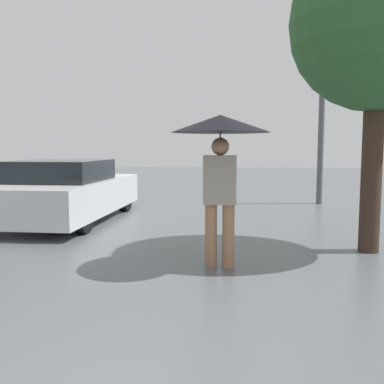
{
  "coord_description": "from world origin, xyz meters",
  "views": [
    {
      "loc": [
        0.18,
        -0.63,
        1.44
      ],
      "look_at": [
        -0.43,
        4.41,
        0.91
      ],
      "focal_mm": 40.0,
      "sensor_mm": 36.0,
      "label": 1
    }
  ],
  "objects": [
    {
      "name": "pedestrian",
      "position": [
        -0.1,
        4.41,
        1.5
      ],
      "size": [
        1.16,
        1.16,
        1.82
      ],
      "color": "#9E7051",
      "rests_on": "ground_plane"
    },
    {
      "name": "tree",
      "position": [
        1.91,
        5.44,
        3.04
      ],
      "size": [
        2.31,
        2.31,
        4.23
      ],
      "color": "#38281E",
      "rests_on": "ground_plane"
    },
    {
      "name": "parked_car_farthest",
      "position": [
        -3.32,
        7.39,
        0.57
      ],
      "size": [
        1.88,
        4.11,
        1.19
      ],
      "color": "silver",
      "rests_on": "ground_plane"
    },
    {
      "name": "street_lamp",
      "position": [
        2.11,
        10.54,
        2.48
      ],
      "size": [
        0.36,
        0.36,
        3.86
      ],
      "color": "#515456",
      "rests_on": "ground_plane"
    }
  ]
}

